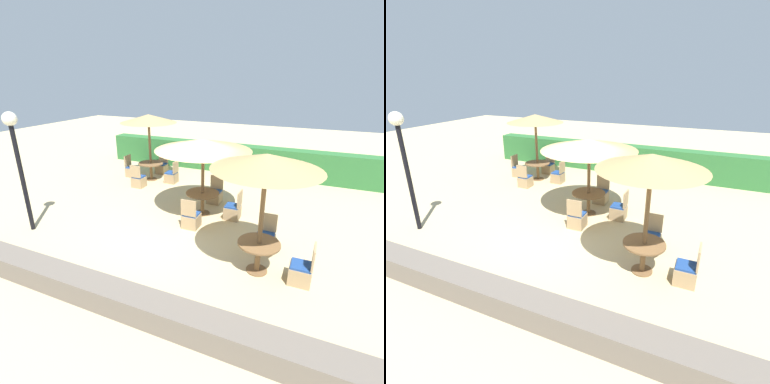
# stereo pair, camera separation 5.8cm
# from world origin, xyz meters

# --- Properties ---
(ground_plane) EXTENTS (40.00, 40.00, 0.00)m
(ground_plane) POSITION_xyz_m (0.00, 0.00, 0.00)
(ground_plane) COLOR #C6B284
(hedge_row) EXTENTS (13.00, 0.70, 1.26)m
(hedge_row) POSITION_xyz_m (0.00, 5.87, 0.63)
(hedge_row) COLOR #2D6B33
(hedge_row) RESTS_ON ground_plane
(stone_border) EXTENTS (10.00, 0.56, 0.48)m
(stone_border) POSITION_xyz_m (0.00, -3.48, 0.24)
(stone_border) COLOR #6B6056
(stone_border) RESTS_ON ground_plane
(lamp_post) EXTENTS (0.36, 0.36, 3.32)m
(lamp_post) POSITION_xyz_m (-3.96, -1.85, 2.35)
(lamp_post) COLOR black
(lamp_post) RESTS_ON ground_plane
(parasol_front_right) EXTENTS (2.27, 2.27, 2.74)m
(parasol_front_right) POSITION_xyz_m (2.41, -1.22, 2.56)
(parasol_front_right) COLOR brown
(parasol_front_right) RESTS_ON ground_plane
(round_table_front_right) EXTENTS (0.94, 0.94, 0.73)m
(round_table_front_right) POSITION_xyz_m (2.41, -1.22, 0.55)
(round_table_front_right) COLOR brown
(round_table_front_right) RESTS_ON ground_plane
(patio_chair_front_right_east) EXTENTS (0.46, 0.46, 0.93)m
(patio_chair_front_right_east) POSITION_xyz_m (3.36, -1.25, 0.26)
(patio_chair_front_right_east) COLOR tan
(patio_chair_front_right_east) RESTS_ON ground_plane
(patio_chair_front_right_north) EXTENTS (0.46, 0.46, 0.93)m
(patio_chair_front_right_north) POSITION_xyz_m (2.39, -0.25, 0.26)
(patio_chair_front_right_north) COLOR tan
(patio_chair_front_right_north) RESTS_ON ground_plane
(parasol_center) EXTENTS (2.91, 2.91, 2.41)m
(parasol_center) POSITION_xyz_m (0.14, 1.11, 2.24)
(parasol_center) COLOR brown
(parasol_center) RESTS_ON ground_plane
(round_table_center) EXTENTS (1.05, 1.05, 0.72)m
(round_table_center) POSITION_xyz_m (0.14, 1.11, 0.57)
(round_table_center) COLOR brown
(round_table_center) RESTS_ON ground_plane
(patio_chair_center_south) EXTENTS (0.46, 0.46, 0.93)m
(patio_chair_center_south) POSITION_xyz_m (0.19, 0.10, 0.26)
(patio_chair_center_south) COLOR tan
(patio_chair_center_south) RESTS_ON ground_plane
(patio_chair_center_east) EXTENTS (0.46, 0.46, 0.93)m
(patio_chair_center_east) POSITION_xyz_m (1.14, 1.15, 0.26)
(patio_chair_center_east) COLOR tan
(patio_chair_center_east) RESTS_ON ground_plane
(patio_chair_center_north) EXTENTS (0.46, 0.46, 0.93)m
(patio_chair_center_north) POSITION_xyz_m (0.20, 2.11, 0.26)
(patio_chair_center_north) COLOR tan
(patio_chair_center_north) RESTS_ON ground_plane
(parasol_back_left) EXTENTS (2.25, 2.25, 2.72)m
(parasol_back_left) POSITION_xyz_m (-3.12, 3.37, 2.54)
(parasol_back_left) COLOR brown
(parasol_back_left) RESTS_ON ground_plane
(round_table_back_left) EXTENTS (1.04, 1.04, 0.73)m
(round_table_back_left) POSITION_xyz_m (-3.12, 3.37, 0.57)
(round_table_back_left) COLOR brown
(round_table_back_left) RESTS_ON ground_plane
(patio_chair_back_left_west) EXTENTS (0.46, 0.46, 0.93)m
(patio_chair_back_left_west) POSITION_xyz_m (-4.11, 3.40, 0.26)
(patio_chair_back_left_west) COLOR tan
(patio_chair_back_left_west) RESTS_ON ground_plane
(patio_chair_back_left_south) EXTENTS (0.46, 0.46, 0.93)m
(patio_chair_back_left_south) POSITION_xyz_m (-3.10, 2.38, 0.26)
(patio_chair_back_left_south) COLOR tan
(patio_chair_back_left_south) RESTS_ON ground_plane
(patio_chair_back_left_north) EXTENTS (0.46, 0.46, 0.93)m
(patio_chair_back_left_north) POSITION_xyz_m (-3.16, 4.36, 0.26)
(patio_chair_back_left_north) COLOR tan
(patio_chair_back_left_north) RESTS_ON ground_plane
(patio_chair_back_left_east) EXTENTS (0.46, 0.46, 0.93)m
(patio_chair_back_left_east) POSITION_xyz_m (-2.14, 3.37, 0.26)
(patio_chair_back_left_east) COLOR tan
(patio_chair_back_left_east) RESTS_ON ground_plane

